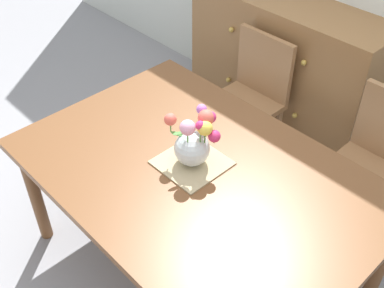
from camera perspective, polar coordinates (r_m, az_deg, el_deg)
ground_plane at (r=2.78m, az=0.56°, el=-14.26°), size 12.00×12.00×0.00m
dining_table at (r=2.28m, az=0.67°, el=-4.53°), size 1.71×1.16×0.74m
chair_left at (r=3.14m, az=7.11°, el=6.07°), size 0.42×0.42×0.90m
chair_right at (r=2.79m, az=21.17°, el=-1.84°), size 0.42×0.42×0.90m
dresser at (r=3.45m, az=10.84°, el=8.74°), size 1.40×0.47×1.00m
placemat at (r=2.26m, az=0.00°, el=-2.25°), size 0.30×0.30×0.01m
flower_vase at (r=2.17m, az=0.22°, el=0.28°), size 0.25×0.20×0.29m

